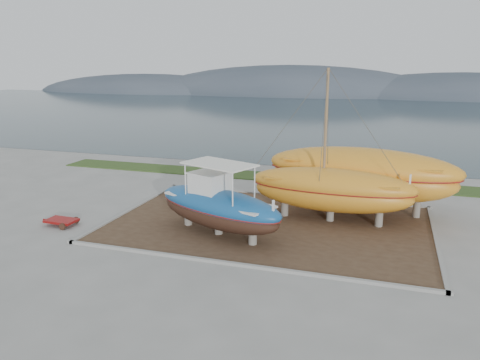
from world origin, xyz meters
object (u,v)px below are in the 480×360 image
(white_dinghy, at_px, (200,195))
(blue_caique, at_px, (218,199))
(red_trailer, at_px, (62,222))
(orange_bare_hull, at_px, (360,180))
(orange_sailboat, at_px, (333,147))

(white_dinghy, bearing_deg, blue_caique, -80.77)
(blue_caique, xyz_separation_m, white_dinghy, (-3.12, 4.80, -1.32))
(white_dinghy, xyz_separation_m, red_trailer, (-6.11, -6.20, -0.54))
(orange_bare_hull, height_order, red_trailer, orange_bare_hull)
(orange_sailboat, bearing_deg, orange_bare_hull, 63.30)
(orange_sailboat, height_order, red_trailer, orange_sailboat)
(blue_caique, xyz_separation_m, red_trailer, (-9.24, -1.39, -1.86))
(orange_sailboat, height_order, orange_bare_hull, orange_sailboat)
(white_dinghy, bearing_deg, red_trailer, -158.41)
(orange_bare_hull, bearing_deg, red_trailer, -147.66)
(white_dinghy, relative_size, red_trailer, 1.69)
(white_dinghy, distance_m, orange_bare_hull, 10.41)
(blue_caique, bearing_deg, red_trailer, -149.77)
(blue_caique, relative_size, orange_sailboat, 0.85)
(orange_sailboat, distance_m, red_trailer, 16.36)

